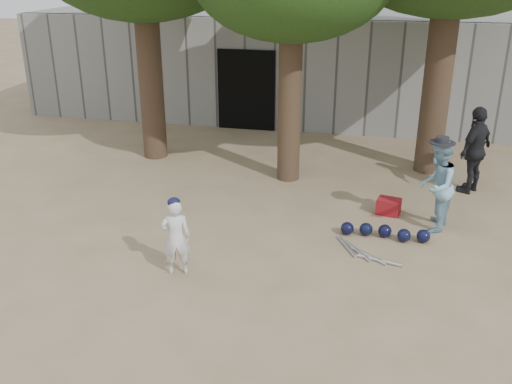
% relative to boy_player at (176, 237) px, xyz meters
% --- Properties ---
extents(ground, '(70.00, 70.00, 0.00)m').
position_rel_boy_player_xyz_m(ground, '(0.36, 0.19, -0.61)').
color(ground, '#937C5E').
rests_on(ground, ground).
extents(boy_player, '(0.51, 0.42, 1.21)m').
position_rel_boy_player_xyz_m(boy_player, '(0.00, 0.00, 0.00)').
color(boy_player, silver).
rests_on(boy_player, ground).
extents(spectator_blue, '(0.80, 0.92, 1.63)m').
position_rel_boy_player_xyz_m(spectator_blue, '(3.88, 2.46, 0.21)').
color(spectator_blue, '#80AFC7').
rests_on(spectator_blue, ground).
extents(spectator_dark, '(0.96, 1.11, 1.79)m').
position_rel_boy_player_xyz_m(spectator_dark, '(4.75, 4.46, 0.29)').
color(spectator_dark, black).
rests_on(spectator_dark, ground).
extents(red_bag, '(0.48, 0.40, 0.30)m').
position_rel_boy_player_xyz_m(red_bag, '(3.12, 2.94, -0.46)').
color(red_bag, maroon).
rests_on(red_bag, ground).
extents(back_building, '(16.00, 5.24, 3.00)m').
position_rel_boy_player_xyz_m(back_building, '(0.36, 10.52, 0.89)').
color(back_building, gray).
rests_on(back_building, ground).
extents(helmet_row, '(1.51, 0.33, 0.23)m').
position_rel_boy_player_xyz_m(helmet_row, '(3.07, 1.89, -0.49)').
color(helmet_row, black).
rests_on(helmet_row, ground).
extents(bat_pile, '(1.08, 0.82, 0.06)m').
position_rel_boy_player_xyz_m(bat_pile, '(2.74, 1.20, -0.58)').
color(bat_pile, silver).
rests_on(bat_pile, ground).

